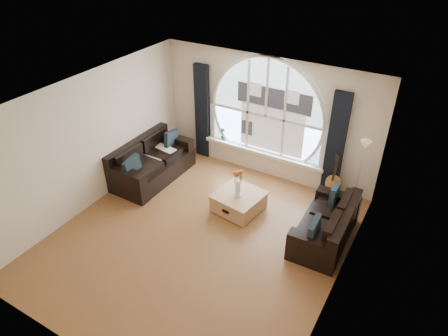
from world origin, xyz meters
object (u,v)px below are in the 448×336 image
Objects in this scene: sofa_left at (152,162)px; sofa_right at (326,222)px; potted_plant at (223,134)px; floor_lamp at (358,177)px; guitar at (335,175)px; coffee_chest at (239,201)px; vase_flowers at (238,179)px.

sofa_right is at bearing 0.25° from sofa_left.
sofa_right is 5.55× the size of potted_plant.
floor_lamp is (4.24, 1.08, 0.40)m from sofa_left.
coffee_chest is at bearing -130.83° from guitar.
floor_lamp reaches higher than coffee_chest.
potted_plant is at bearing -177.01° from guitar.
sofa_left is 1.22× the size of floor_lamp.
vase_flowers is (-1.77, -0.07, 0.38)m from sofa_right.
sofa_right reaches higher than coffee_chest.
sofa_left is 2.25m from coffee_chest.
floor_lamp is (2.00, 1.20, 0.02)m from vase_flowers.
coffee_chest is (2.24, -0.07, -0.18)m from sofa_left.
sofa_right is 1.05× the size of floor_lamp.
coffee_chest is 0.57m from vase_flowers.
guitar is (3.73, 1.35, 0.13)m from sofa_left.
vase_flowers is at bearing -51.21° from potted_plant.
sofa_left reaches higher than coffee_chest.
sofa_left is 1.16× the size of sofa_right.
vase_flowers is at bearing -148.92° from floor_lamp.
potted_plant reaches higher than sofa_right.
potted_plant is at bearing 152.30° from sofa_right.
sofa_right is 1.78m from coffee_chest.
sofa_right is at bearing -72.98° from guitar.
vase_flowers is 0.44× the size of floor_lamp.
coffee_chest is 0.83× the size of guitar.
guitar is at bearing 100.28° from sofa_right.
sofa_right is 2.41× the size of vase_flowers.
sofa_left is at bearing -173.57° from coffee_chest.
floor_lamp is (0.22, 1.13, 0.40)m from sofa_right.
sofa_left is 6.43× the size of potted_plant.
sofa_right is 1.22m from floor_lamp.
sofa_right is at bearing 8.92° from coffee_chest.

